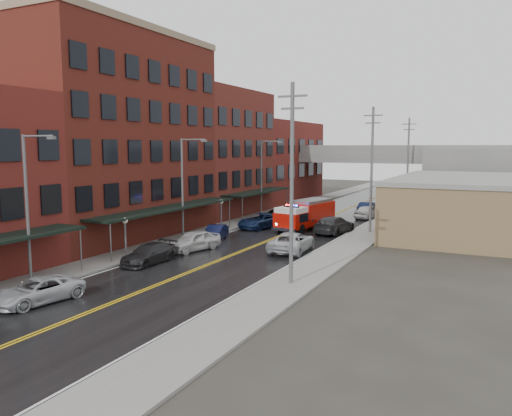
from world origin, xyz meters
The scene contains 32 objects.
road centered at (0.00, 30.00, 0.01)m, with size 11.00×160.00×0.02m, color black.
sidewalk_left centered at (-7.30, 30.00, 0.07)m, with size 3.00×160.00×0.15m, color slate.
sidewalk_right centered at (7.30, 30.00, 0.07)m, with size 3.00×160.00×0.15m, color slate.
curb_left centered at (-5.65, 30.00, 0.07)m, with size 0.30×160.00×0.15m, color gray.
curb_right centered at (5.65, 30.00, 0.07)m, with size 0.30×160.00×0.15m, color gray.
brick_building_b centered at (-13.30, 23.00, 9.00)m, with size 9.00×20.00×18.00m, color #5A1C18.
brick_building_c centered at (-13.30, 40.50, 7.50)m, with size 9.00×15.00×15.00m, color maroon.
brick_building_far centered at (-13.30, 58.00, 6.00)m, with size 9.00×20.00×12.00m, color maroon.
tan_building centered at (16.00, 40.00, 2.50)m, with size 14.00×22.00×5.00m, color olive.
right_far_block centered at (18.00, 70.00, 4.00)m, with size 18.00×30.00×8.00m, color slate.
awning_1 centered at (-7.49, 23.00, 2.99)m, with size 2.60×18.00×3.09m.
awning_2 centered at (-7.49, 40.50, 2.99)m, with size 2.60×13.00×3.09m.
globe_lamp_1 centered at (-6.40, 16.00, 2.31)m, with size 0.44×0.44×3.12m.
globe_lamp_2 centered at (-6.40, 30.00, 2.31)m, with size 0.44×0.44×3.12m.
street_lamp_0 centered at (-6.55, 8.00, 5.19)m, with size 2.64×0.22×9.00m.
street_lamp_1 centered at (-6.55, 24.00, 5.19)m, with size 2.64×0.22×9.00m.
street_lamp_2 centered at (-6.55, 40.00, 5.19)m, with size 2.64×0.22×9.00m.
utility_pole_0 centered at (7.20, 15.00, 6.31)m, with size 1.80×0.24×12.00m.
utility_pole_1 centered at (7.20, 35.00, 6.31)m, with size 1.80×0.24×12.00m.
utility_pole_2 centered at (7.20, 55.00, 6.31)m, with size 1.80×0.24×12.00m.
overpass centered at (0.00, 62.00, 5.99)m, with size 40.00×10.00×7.50m.
fire_truck centered at (0.79, 34.45, 1.59)m, with size 4.25×8.37×2.94m.
parked_car_left_2 centered at (-3.60, 5.80, 0.67)m, with size 2.22×4.81×1.34m, color #B4B8BD.
parked_car_left_3 centered at (-4.04, 15.70, 0.70)m, with size 1.96×4.82×1.40m, color #232426.
parked_car_left_4 centered at (-3.60, 20.81, 0.81)m, with size 1.92×4.78×1.63m, color silver.
parked_car_left_5 centered at (-4.42, 25.59, 0.67)m, with size 1.41×4.05×1.33m, color black.
parked_car_left_6 centered at (-3.60, 33.20, 0.76)m, with size 2.51×5.45×1.51m, color #132248.
parked_car_left_7 centered at (-3.60, 37.32, 0.75)m, with size 2.10×5.17×1.50m, color black.
parked_car_right_0 centered at (3.60, 23.96, 0.78)m, with size 2.60×5.65×1.57m, color #B5B9BD.
parked_car_right_1 centered at (4.04, 33.64, 0.83)m, with size 2.33×5.73×1.66m, color #28282A.
parked_car_right_2 centered at (4.60, 44.87, 0.79)m, with size 1.86×4.63×1.58m, color #BABABA.
parked_car_right_3 centered at (3.60, 48.81, 0.76)m, with size 1.60×4.59×1.51m, color black.
Camera 1 is at (18.28, -12.22, 8.31)m, focal length 35.00 mm.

